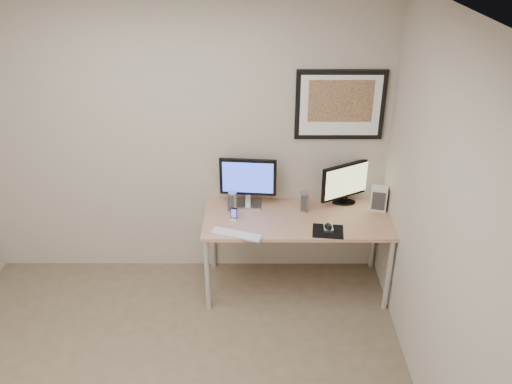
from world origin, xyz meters
TOP-DOWN VIEW (x-y plane):
  - room at (0.00, 0.45)m, footprint 3.60×3.60m
  - desk at (1.00, 1.35)m, footprint 1.60×0.70m
  - framed_art at (1.35, 1.68)m, footprint 0.75×0.04m
  - monitor_large at (0.58, 1.56)m, footprint 0.50×0.18m
  - monitor_tv at (1.44, 1.60)m, footprint 0.44×0.27m
  - speaker_left at (0.44, 1.46)m, footprint 0.09×0.09m
  - speaker_right at (1.07, 1.46)m, footprint 0.09×0.09m
  - phone_dock at (0.46, 1.31)m, footprint 0.06×0.06m
  - keyboard at (0.49, 1.07)m, footprint 0.44×0.25m
  - mousepad at (1.24, 1.12)m, footprint 0.28×0.25m
  - mouse at (1.24, 1.15)m, footprint 0.07×0.12m
  - fan_unit at (1.72, 1.49)m, footprint 0.16×0.14m

SIDE VIEW (x-z plane):
  - desk at x=1.00m, z-range 0.30..1.03m
  - mousepad at x=1.24m, z-range 0.73..0.73m
  - keyboard at x=0.49m, z-range 0.73..0.74m
  - mouse at x=1.24m, z-range 0.73..0.77m
  - phone_dock at x=0.46m, z-range 0.73..0.84m
  - speaker_left at x=0.44m, z-range 0.73..0.91m
  - speaker_right at x=1.07m, z-range 0.73..0.91m
  - fan_unit at x=1.72m, z-range 0.73..0.94m
  - monitor_tv at x=1.44m, z-range 0.74..1.13m
  - monitor_large at x=0.58m, z-range 0.75..1.21m
  - framed_art at x=1.35m, z-range 1.32..1.92m
  - room at x=0.00m, z-range -0.16..3.44m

